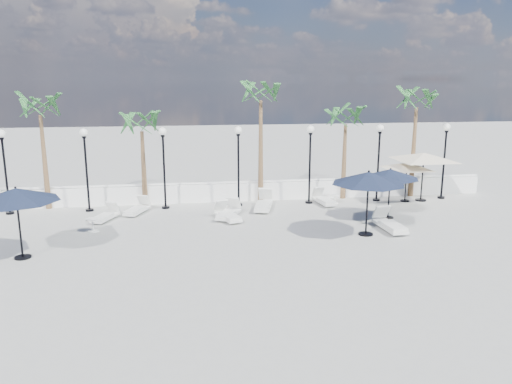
{
  "coord_description": "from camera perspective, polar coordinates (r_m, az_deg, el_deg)",
  "views": [
    {
      "loc": [
        -2.57,
        -16.85,
        6.01
      ],
      "look_at": [
        0.31,
        2.81,
        1.5
      ],
      "focal_mm": 35.0,
      "sensor_mm": 36.0,
      "label": 1
    }
  ],
  "objects": [
    {
      "name": "lounger_6",
      "position": [
        23.5,
        0.88,
        -1.36
      ],
      "size": [
        1.2,
        2.22,
        0.79
      ],
      "rotation": [
        0.0,
        0.0,
        -0.26
      ],
      "color": "beige",
      "rests_on": "ground"
    },
    {
      "name": "lamppost_3",
      "position": [
        23.76,
        -2.03,
        4.26
      ],
      "size": [
        0.36,
        0.36,
        3.84
      ],
      "color": "black",
      "rests_on": "ground"
    },
    {
      "name": "palm_3",
      "position": [
        25.55,
        10.21,
        7.96
      ],
      "size": [
        2.6,
        2.6,
        4.9
      ],
      "color": "brown",
      "rests_on": "ground"
    },
    {
      "name": "parasol_navy_mid",
      "position": [
        22.43,
        15.1,
        1.99
      ],
      "size": [
        2.52,
        2.52,
        2.26
      ],
      "color": "black",
      "rests_on": "ground"
    },
    {
      "name": "balustrade",
      "position": [
        25.11,
        -2.25,
        0.02
      ],
      "size": [
        26.0,
        0.3,
        1.01
      ],
      "color": "white",
      "rests_on": "ground"
    },
    {
      "name": "lounger_1",
      "position": [
        22.65,
        -16.83,
        -2.6
      ],
      "size": [
        1.14,
        1.77,
        0.63
      ],
      "rotation": [
        0.0,
        0.0,
        -0.39
      ],
      "color": "beige",
      "rests_on": "ground"
    },
    {
      "name": "parasol_cream_sq_a",
      "position": [
        26.15,
        18.66,
        4.23
      ],
      "size": [
        5.33,
        5.33,
        2.62
      ],
      "color": "black",
      "rests_on": "ground"
    },
    {
      "name": "parasol_navy_left",
      "position": [
        18.48,
        -25.73,
        -0.33
      ],
      "size": [
        2.86,
        2.86,
        2.52
      ],
      "color": "black",
      "rests_on": "ground"
    },
    {
      "name": "lamppost_4",
      "position": [
        24.38,
        6.2,
        4.42
      ],
      "size": [
        0.36,
        0.36,
        3.84
      ],
      "color": "black",
      "rests_on": "ground"
    },
    {
      "name": "parasol_navy_right",
      "position": [
        19.69,
        12.74,
        1.54
      ],
      "size": [
        2.89,
        2.89,
        2.59
      ],
      "color": "black",
      "rests_on": "ground"
    },
    {
      "name": "lamppost_0",
      "position": [
        24.91,
        -26.84,
        3.29
      ],
      "size": [
        0.36,
        0.36,
        3.84
      ],
      "color": "black",
      "rests_on": "ground"
    },
    {
      "name": "side_table_2",
      "position": [
        24.85,
        9.01,
        -0.72
      ],
      "size": [
        0.46,
        0.46,
        0.45
      ],
      "color": "beige",
      "rests_on": "ground"
    },
    {
      "name": "ground",
      "position": [
        18.07,
        0.33,
        -6.63
      ],
      "size": [
        100.0,
        100.0,
        0.0
      ],
      "primitive_type": "plane",
      "color": "gray",
      "rests_on": "ground"
    },
    {
      "name": "palm_2",
      "position": [
        24.46,
        0.55,
        10.69
      ],
      "size": [
        2.6,
        2.6,
        6.1
      ],
      "color": "brown",
      "rests_on": "ground"
    },
    {
      "name": "palm_1",
      "position": [
        24.33,
        -12.94,
        7.15
      ],
      "size": [
        2.6,
        2.6,
        4.7
      ],
      "color": "brown",
      "rests_on": "ground"
    },
    {
      "name": "parasol_cream_sq_b",
      "position": [
        25.85,
        16.9,
        3.18
      ],
      "size": [
        4.19,
        4.19,
        2.1
      ],
      "color": "black",
      "rests_on": "ground"
    },
    {
      "name": "lounger_3",
      "position": [
        23.42,
        -13.4,
        -1.88
      ],
      "size": [
        1.18,
        1.83,
        0.66
      ],
      "rotation": [
        0.0,
        0.0,
        -0.39
      ],
      "color": "beige",
      "rests_on": "ground"
    },
    {
      "name": "lounger_7",
      "position": [
        21.01,
        15.02,
        -3.55
      ],
      "size": [
        0.79,
        2.1,
        0.77
      ],
      "rotation": [
        0.0,
        0.0,
        0.06
      ],
      "color": "beige",
      "rests_on": "ground"
    },
    {
      "name": "lounger_4",
      "position": [
        22.12,
        -3.15,
        -2.36
      ],
      "size": [
        1.32,
        1.95,
        0.7
      ],
      "rotation": [
        0.0,
        0.0,
        -0.43
      ],
      "color": "beige",
      "rests_on": "ground"
    },
    {
      "name": "palm_4",
      "position": [
        26.9,
        17.88,
        9.45
      ],
      "size": [
        2.6,
        2.6,
        5.7
      ],
      "color": "brown",
      "rests_on": "ground"
    },
    {
      "name": "side_table_1",
      "position": [
        21.13,
        -18.15,
        -3.47
      ],
      "size": [
        0.55,
        0.55,
        0.54
      ],
      "color": "beige",
      "rests_on": "ground"
    },
    {
      "name": "palm_0",
      "position": [
        25.04,
        -23.46,
        8.37
      ],
      "size": [
        2.6,
        2.6,
        5.5
      ],
      "color": "brown",
      "rests_on": "ground"
    },
    {
      "name": "lamppost_5",
      "position": [
        25.48,
        13.86,
        4.48
      ],
      "size": [
        0.36,
        0.36,
        3.84
      ],
      "color": "black",
      "rests_on": "ground"
    },
    {
      "name": "lounger_2",
      "position": [
        21.77,
        -3.28,
        -2.62
      ],
      "size": [
        1.16,
        1.94,
        0.69
      ],
      "rotation": [
        0.0,
        0.0,
        0.33
      ],
      "color": "beige",
      "rests_on": "ground"
    },
    {
      "name": "lamppost_6",
      "position": [
        26.99,
        20.79,
        4.47
      ],
      "size": [
        0.36,
        0.36,
        3.84
      ],
      "color": "black",
      "rests_on": "ground"
    },
    {
      "name": "lamppost_2",
      "position": [
        23.63,
        -10.51,
        4.01
      ],
      "size": [
        0.36,
        0.36,
        3.84
      ],
      "color": "black",
      "rests_on": "ground"
    },
    {
      "name": "lamppost_1",
      "position": [
        24.03,
        -18.9,
        3.68
      ],
      "size": [
        0.36,
        0.36,
        3.84
      ],
      "color": "black",
      "rests_on": "ground"
    },
    {
      "name": "lounger_5",
      "position": [
        24.72,
        7.73,
        -0.86
      ],
      "size": [
        0.84,
        1.86,
        0.67
      ],
      "rotation": [
        0.0,
        0.0,
        0.15
      ],
      "color": "beige",
      "rests_on": "ground"
    }
  ]
}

